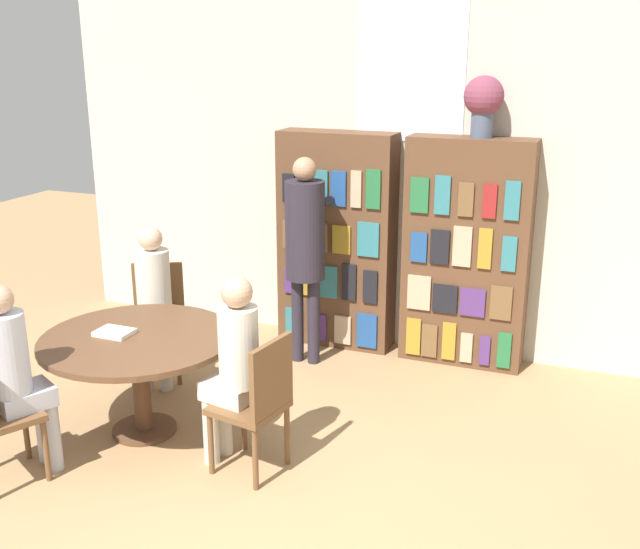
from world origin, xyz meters
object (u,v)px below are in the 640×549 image
object	(u,v)px
bookshelf_left	(337,241)
reading_table	(139,351)
chair_far_side	(258,399)
librarian_standing	(305,239)
flower_vase	(484,101)
seated_reader_left	(153,296)
bookshelf_right	(466,254)
chair_left_side	(158,314)
seated_reader_right	(233,361)
seated_reader_back	(15,369)

from	to	relation	value
bookshelf_left	reading_table	size ratio (longest dim) A/B	1.45
chair_far_side	librarian_standing	bearing A→B (deg)	22.88
flower_vase	chair_far_side	size ratio (longest dim) A/B	0.52
librarian_standing	seated_reader_left	bearing A→B (deg)	-139.49
bookshelf_right	flower_vase	bearing A→B (deg)	4.40
bookshelf_right	chair_left_side	size ratio (longest dim) A/B	2.09
librarian_standing	seated_reader_right	bearing A→B (deg)	-82.79
seated_reader_back	seated_reader_left	bearing A→B (deg)	117.03
seated_reader_back	reading_table	bearing A→B (deg)	90.00
reading_table	bookshelf_left	bearing A→B (deg)	71.78
seated_reader_right	librarian_standing	distance (m)	1.71
seated_reader_left	seated_reader_right	world-z (taller)	seated_reader_right
bookshelf_left	seated_reader_right	world-z (taller)	bookshelf_left
bookshelf_left	seated_reader_right	bearing A→B (deg)	-86.69
reading_table	chair_far_side	size ratio (longest dim) A/B	1.44
chair_far_side	seated_reader_left	size ratio (longest dim) A/B	0.72
seated_reader_right	librarian_standing	xyz separation A→B (m)	(-0.21, 1.66, 0.35)
seated_reader_left	bookshelf_right	bearing A→B (deg)	-174.82
seated_reader_right	reading_table	bearing A→B (deg)	90.00
bookshelf_left	bookshelf_right	world-z (taller)	same
flower_vase	seated_reader_right	world-z (taller)	flower_vase
chair_far_side	bookshelf_right	bearing A→B (deg)	-10.51
bookshelf_left	chair_far_side	size ratio (longest dim) A/B	2.09
bookshelf_right	chair_far_side	world-z (taller)	bookshelf_right
bookshelf_right	reading_table	distance (m)	2.72
flower_vase	chair_far_side	distance (m)	2.89
flower_vase	seated_reader_right	size ratio (longest dim) A/B	0.37
chair_far_side	librarian_standing	world-z (taller)	librarian_standing
reading_table	seated_reader_left	distance (m)	0.81
bookshelf_right	flower_vase	xyz separation A→B (m)	(0.06, 0.00, 1.22)
bookshelf_right	seated_reader_left	distance (m)	2.52
chair_left_side	chair_far_side	size ratio (longest dim) A/B	1.00
chair_far_side	seated_reader_right	size ratio (longest dim) A/B	0.71
bookshelf_left	seated_reader_right	xyz separation A→B (m)	(0.13, -2.16, -0.22)
bookshelf_right	chair_left_side	bearing A→B (deg)	-152.85
flower_vase	seated_reader_back	bearing A→B (deg)	-129.12
seated_reader_right	chair_far_side	bearing A→B (deg)	-90.00
chair_far_side	seated_reader_left	xyz separation A→B (m)	(-1.33, 0.89, 0.21)
chair_far_side	seated_reader_back	xyz separation A→B (m)	(-1.35, -0.54, 0.20)
chair_left_side	librarian_standing	bearing A→B (deg)	-173.91
bookshelf_right	reading_table	xyz separation A→B (m)	(-1.79, -2.02, -0.33)
seated_reader_left	seated_reader_right	xyz separation A→B (m)	(1.15, -0.86, 0.00)
chair_left_side	seated_reader_left	xyz separation A→B (m)	(0.08, -0.16, 0.21)
chair_left_side	librarian_standing	xyz separation A→B (m)	(1.01, 0.64, 0.56)
flower_vase	seated_reader_back	distance (m)	3.82
chair_left_side	chair_far_side	xyz separation A→B (m)	(1.40, -1.06, 0.00)
chair_left_side	seated_reader_back	world-z (taller)	seated_reader_back
seated_reader_right	seated_reader_back	world-z (taller)	seated_reader_right
reading_table	librarian_standing	world-z (taller)	librarian_standing
librarian_standing	flower_vase	bearing A→B (deg)	21.71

